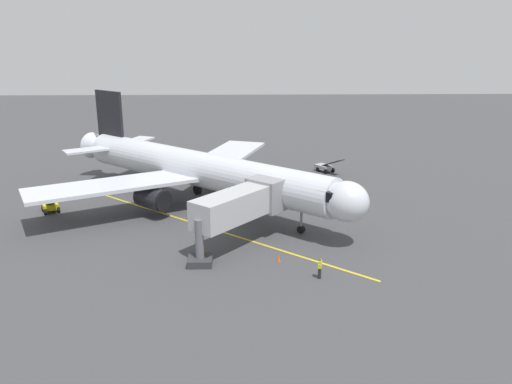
# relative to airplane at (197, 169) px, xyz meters

# --- Properties ---
(ground_plane) EXTENTS (220.00, 220.00, 0.00)m
(ground_plane) POSITION_rel_airplane_xyz_m (-0.37, -1.57, -4.00)
(ground_plane) COLOR #424244
(apron_lead_in_line) EXTENTS (30.57, 26.17, 0.01)m
(apron_lead_in_line) POSITION_rel_airplane_xyz_m (-0.21, 6.18, -4.00)
(apron_lead_in_line) COLOR yellow
(apron_lead_in_line) RESTS_ON ground
(airplane) EXTENTS (33.66, 32.30, 11.50)m
(airplane) POSITION_rel_airplane_xyz_m (0.00, 0.00, 0.00)
(airplane) COLOR silver
(airplane) RESTS_ON ground
(jet_bridge) EXTENTS (8.97, 9.95, 5.40)m
(jet_bridge) POSITION_rel_airplane_xyz_m (-5.09, 11.41, -0.24)
(jet_bridge) COLOR #B7B7BC
(jet_bridge) RESTS_ON ground
(ground_crew_marshaller) EXTENTS (0.37, 0.46, 1.71)m
(ground_crew_marshaller) POSITION_rel_airplane_xyz_m (-10.84, 18.51, -3.12)
(ground_crew_marshaller) COLOR #23232D
(ground_crew_marshaller) RESTS_ON ground
(tug_near_nose) EXTENTS (2.74, 2.58, 1.50)m
(tug_near_nose) POSITION_rel_airplane_xyz_m (-9.93, -6.37, -3.30)
(tug_near_nose) COLOR #9E9EA3
(tug_near_nose) RESTS_ON ground
(belt_loader_portside) EXTENTS (3.63, 4.43, 2.32)m
(belt_loader_portside) POSITION_rel_airplane_xyz_m (-16.33, -13.68, -3.29)
(belt_loader_portside) COLOR #9E9EA3
(belt_loader_portside) RESTS_ON ground
(belt_loader_starboard_side) EXTENTS (3.27, 4.58, 2.32)m
(belt_loader_starboard_side) POSITION_rel_airplane_xyz_m (15.52, 2.15, -3.29)
(belt_loader_starboard_side) COLOR yellow
(belt_loader_starboard_side) RESTS_ON ground
(safety_cone_nose_left) EXTENTS (0.32, 0.32, 0.55)m
(safety_cone_nose_left) POSITION_rel_airplane_xyz_m (-7.90, 15.32, -3.73)
(safety_cone_nose_left) COLOR #F2590F
(safety_cone_nose_left) RESTS_ON ground
(safety_cone_nose_right) EXTENTS (0.32, 0.32, 0.55)m
(safety_cone_nose_right) POSITION_rel_airplane_xyz_m (-1.88, 13.95, -3.73)
(safety_cone_nose_right) COLOR #F2590F
(safety_cone_nose_right) RESTS_ON ground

